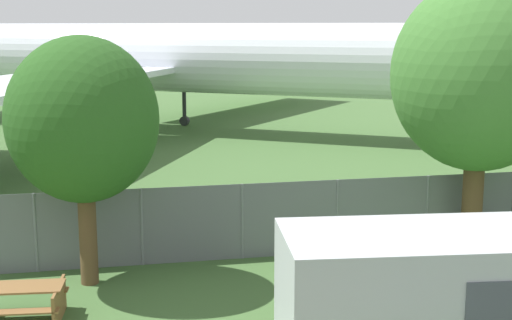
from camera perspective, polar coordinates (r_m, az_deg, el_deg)
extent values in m
cylinder|color=slate|center=(18.14, -17.22, -5.59)|extent=(0.07, 0.07, 1.97)
cylinder|color=slate|center=(18.05, -9.12, -5.31)|extent=(0.07, 0.07, 1.97)
cylinder|color=slate|center=(18.32, -1.12, -4.94)|extent=(0.07, 0.07, 1.97)
cylinder|color=slate|center=(18.94, 6.50, -4.49)|extent=(0.07, 0.07, 1.97)
cylinder|color=slate|center=(19.86, 13.52, -4.01)|extent=(0.07, 0.07, 1.97)
cylinder|color=slate|center=(21.05, 19.82, -3.52)|extent=(0.07, 0.07, 1.97)
cube|color=slate|center=(18.32, -1.12, -4.94)|extent=(56.00, 0.01, 1.97)
cylinder|color=white|center=(40.00, -4.77, 8.12)|extent=(35.23, 24.31, 3.82)
cube|color=white|center=(50.64, -1.49, 8.04)|extent=(15.67, 17.04, 0.30)
cylinder|color=#939399|center=(48.40, -3.07, 6.70)|extent=(3.82, 3.29, 1.72)
cube|color=white|center=(31.84, -16.43, 6.05)|extent=(12.33, 18.38, 0.30)
cylinder|color=#939399|center=(34.27, -14.13, 4.77)|extent=(3.82, 3.29, 1.72)
cylinder|color=#2D2D33|center=(36.63, 13.67, 2.86)|extent=(0.24, 0.24, 2.25)
cylinder|color=#2D2D33|center=(36.75, 13.61, 1.55)|extent=(0.63, 0.55, 0.56)
cylinder|color=#2D2D33|center=(43.15, -5.76, 4.24)|extent=(0.24, 0.24, 2.25)
cylinder|color=#2D2D33|center=(43.25, -5.74, 3.13)|extent=(0.63, 0.55, 0.56)
cylinder|color=#2D2D33|center=(39.13, -8.76, 3.52)|extent=(0.24, 0.24, 2.25)
cylinder|color=#2D2D33|center=(39.24, -8.72, 2.29)|extent=(0.63, 0.55, 0.56)
cube|color=silver|center=(13.06, 13.00, -10.77)|extent=(5.08, 2.94, 2.41)
cube|color=brown|center=(15.34, -18.57, -9.62)|extent=(1.89, 0.93, 0.04)
cube|color=brown|center=(15.96, -18.07, -9.95)|extent=(1.84, 0.46, 0.04)
cube|color=brown|center=(14.94, -18.97, -11.44)|extent=(1.84, 0.46, 0.04)
cube|color=brown|center=(15.31, -15.47, -10.96)|extent=(0.20, 1.40, 0.74)
cylinder|color=brown|center=(16.97, -13.30, -5.75)|extent=(0.41, 0.41, 2.40)
ellipsoid|color=#28561E|center=(16.44, -13.69, 3.16)|extent=(3.42, 3.42, 3.76)
cylinder|color=brown|center=(19.61, 16.92, -3.14)|extent=(0.54, 0.54, 2.79)
ellipsoid|color=#427A33|center=(19.12, 17.46, 6.54)|extent=(4.51, 4.51, 4.96)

